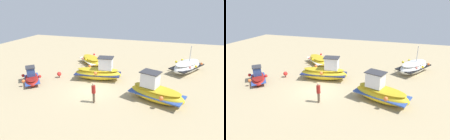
# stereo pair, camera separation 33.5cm
# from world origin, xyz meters

# --- Properties ---
(ground_plane) EXTENTS (49.53, 49.53, 0.00)m
(ground_plane) POSITION_xyz_m (0.00, 0.00, 0.00)
(ground_plane) COLOR tan
(fishing_boat_0) EXTENTS (4.94, 3.19, 2.47)m
(fishing_boat_0) POSITION_xyz_m (-5.79, 0.24, 0.80)
(fishing_boat_0) COLOR gold
(fishing_boat_0) RESTS_ON ground_plane
(fishing_boat_1) EXTENTS (4.18, 4.07, 1.03)m
(fishing_boat_1) POSITION_xyz_m (3.15, -7.33, 0.51)
(fishing_boat_1) COLOR gold
(fishing_boat_1) RESTS_ON ground_plane
(fishing_boat_2) EXTENTS (3.20, 3.36, 1.63)m
(fishing_boat_2) POSITION_xyz_m (6.52, 0.11, 0.51)
(fishing_boat_2) COLOR maroon
(fishing_boat_2) RESTS_ON ground_plane
(fishing_boat_3) EXTENTS (5.08, 2.50, 2.49)m
(fishing_boat_3) POSITION_xyz_m (0.29, -2.65, 0.82)
(fishing_boat_3) COLOR gold
(fishing_boat_3) RESTS_ON ground_plane
(fishing_boat_4) EXTENTS (4.15, 5.11, 3.08)m
(fishing_boat_4) POSITION_xyz_m (-8.65, -7.74, 0.68)
(fishing_boat_4) COLOR white
(fishing_boat_4) RESTS_ON ground_plane
(person_walking) EXTENTS (0.32, 0.32, 1.71)m
(person_walking) POSITION_xyz_m (-1.06, 2.06, 0.99)
(person_walking) COLOR brown
(person_walking) RESTS_ON ground_plane
(mooring_buoy_0) EXTENTS (0.46, 0.46, 0.65)m
(mooring_buoy_0) POSITION_xyz_m (4.57, -1.85, 0.41)
(mooring_buoy_0) COLOR #3F3F42
(mooring_buoy_0) RESTS_ON ground_plane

